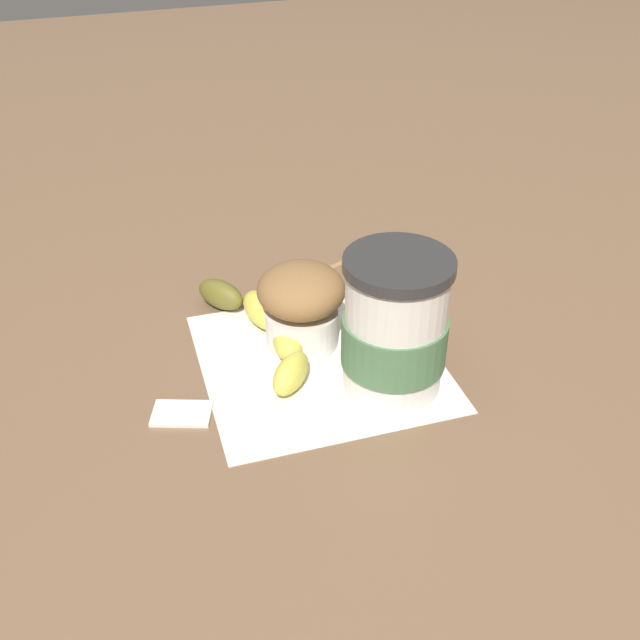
{
  "coord_description": "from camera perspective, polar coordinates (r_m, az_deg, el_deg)",
  "views": [
    {
      "loc": [
        0.18,
        0.52,
        0.43
      ],
      "look_at": [
        0.0,
        0.0,
        0.05
      ],
      "focal_mm": 42.0,
      "sensor_mm": 36.0,
      "label": 1
    }
  ],
  "objects": [
    {
      "name": "banana",
      "position": [
        0.72,
        -4.09,
        -0.51
      ],
      "size": [
        0.09,
        0.2,
        0.03
      ],
      "color": "#D6CC4C",
      "rests_on": "paper_napkin"
    },
    {
      "name": "paper_napkin",
      "position": [
        0.7,
        0.0,
        -3.16
      ],
      "size": [
        0.22,
        0.22,
        0.0
      ],
      "primitive_type": "cube",
      "rotation": [
        0.0,
        0.0,
        -0.04
      ],
      "color": "white",
      "rests_on": "ground_plane"
    },
    {
      "name": "coffee_cup",
      "position": [
        0.64,
        5.72,
        -0.62
      ],
      "size": [
        0.09,
        0.09,
        0.13
      ],
      "color": "silver",
      "rests_on": "paper_napkin"
    },
    {
      "name": "sugar_packet",
      "position": [
        0.65,
        -10.51,
        -6.9
      ],
      "size": [
        0.06,
        0.05,
        0.01
      ],
      "primitive_type": "cube",
      "rotation": [
        0.0,
        0.0,
        2.78
      ],
      "color": "white",
      "rests_on": "ground_plane"
    },
    {
      "name": "muffin",
      "position": [
        0.7,
        -1.43,
        1.31
      ],
      "size": [
        0.08,
        0.08,
        0.08
      ],
      "color": "white",
      "rests_on": "paper_napkin"
    },
    {
      "name": "wooden_stirrer",
      "position": [
        0.85,
        1.21,
        4.2
      ],
      "size": [
        0.11,
        0.05,
        0.0
      ],
      "primitive_type": "cube",
      "rotation": [
        0.0,
        0.0,
        3.51
      ],
      "color": "#9E7547",
      "rests_on": "ground_plane"
    },
    {
      "name": "ground_plane",
      "position": [
        0.7,
        0.0,
        -3.21
      ],
      "size": [
        3.0,
        3.0,
        0.0
      ],
      "primitive_type": "plane",
      "color": "brown"
    }
  ]
}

